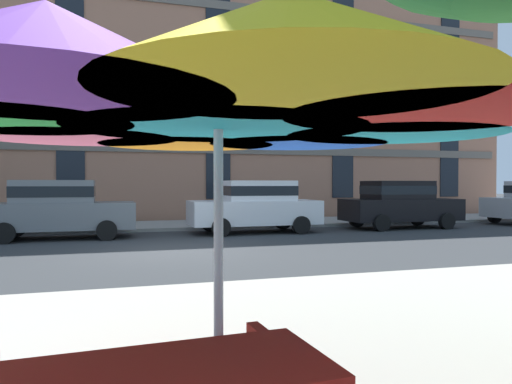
# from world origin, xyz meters

# --- Properties ---
(ground_plane) EXTENTS (120.00, 120.00, 0.00)m
(ground_plane) POSITION_xyz_m (0.00, 0.00, 0.00)
(ground_plane) COLOR #2D3033
(sidewalk_far) EXTENTS (56.00, 3.60, 0.12)m
(sidewalk_far) POSITION_xyz_m (0.00, 6.80, 0.06)
(sidewalk_far) COLOR gray
(sidewalk_far) RESTS_ON ground
(apartment_building) EXTENTS (36.90, 12.08, 16.00)m
(apartment_building) POSITION_xyz_m (0.00, 14.99, 8.00)
(apartment_building) COLOR #A87056
(apartment_building) RESTS_ON ground
(sedan_gray) EXTENTS (4.40, 1.98, 1.78)m
(sedan_gray) POSITION_xyz_m (-3.06, 3.70, 0.95)
(sedan_gray) COLOR slate
(sedan_gray) RESTS_ON ground
(sedan_white) EXTENTS (4.40, 1.98, 1.78)m
(sedan_white) POSITION_xyz_m (3.21, 3.70, 0.95)
(sedan_white) COLOR silver
(sedan_white) RESTS_ON ground
(sedan_black) EXTENTS (4.40, 1.98, 1.78)m
(sedan_black) POSITION_xyz_m (8.88, 3.70, 0.95)
(sedan_black) COLOR black
(sedan_black) RESTS_ON ground
(patio_umbrella) EXTENTS (3.97, 3.97, 2.47)m
(patio_umbrella) POSITION_xyz_m (-0.91, -9.00, 2.21)
(patio_umbrella) COLOR silver
(patio_umbrella) RESTS_ON ground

